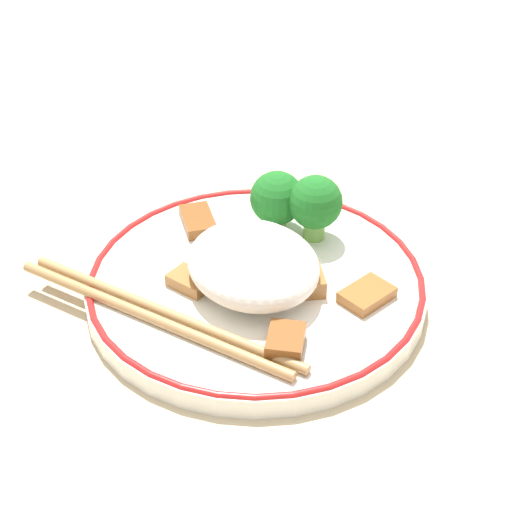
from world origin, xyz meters
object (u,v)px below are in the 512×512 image
broccoli_back_left (315,204)px  broccoli_back_center (277,199)px  plate (256,285)px  chopsticks (158,316)px

broccoli_back_left → broccoli_back_center: (-0.03, -0.02, -0.00)m
plate → chopsticks: size_ratio=1.17×
plate → chopsticks: bearing=-89.0°
plate → broccoli_back_center: bearing=132.8°
broccoli_back_left → chopsticks: 0.15m
plate → chopsticks: chopsticks is taller
broccoli_back_center → plate: bearing=-47.2°
broccoli_back_center → chopsticks: 0.14m
plate → broccoli_back_center: broccoli_back_center is taller
broccoli_back_center → chopsticks: broccoli_back_center is taller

